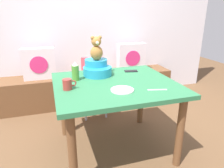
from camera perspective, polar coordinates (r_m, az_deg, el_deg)
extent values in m
plane|color=brown|center=(2.34, 0.76, -16.92)|extent=(8.00, 8.00, 0.00)
cube|color=silver|center=(3.37, -7.59, 17.89)|extent=(4.40, 0.10, 2.60)
cube|color=brown|center=(3.31, -5.95, -1.03)|extent=(2.60, 0.44, 0.46)
cube|color=silver|center=(3.11, -19.35, 5.26)|extent=(0.44, 0.14, 0.44)
cylinder|color=#E02D72|center=(3.04, -19.37, 4.94)|extent=(0.24, 0.01, 0.24)
cube|color=silver|center=(3.36, 5.26, 7.28)|extent=(0.44, 0.14, 0.44)
cylinder|color=#E02D72|center=(3.29, 5.75, 7.00)|extent=(0.24, 0.01, 0.24)
cube|color=#B9CA7F|center=(3.25, -4.87, 3.38)|extent=(0.20, 0.14, 0.06)
cube|color=#2D7247|center=(2.00, 0.85, -0.11)|extent=(1.14, 1.02, 0.04)
cylinder|color=brown|center=(1.73, -10.76, -18.09)|extent=(0.07, 0.07, 0.70)
cylinder|color=brown|center=(2.03, 18.10, -12.52)|extent=(0.07, 0.07, 0.70)
cylinder|color=brown|center=(2.44, -13.20, -6.23)|extent=(0.07, 0.07, 0.70)
cylinder|color=brown|center=(2.67, 7.90, -3.63)|extent=(0.07, 0.07, 0.70)
cylinder|color=#D84C59|center=(2.80, -5.26, 1.11)|extent=(0.34, 0.34, 0.10)
cube|color=#D84C59|center=(2.88, -5.40, 5.01)|extent=(0.30, 0.11, 0.24)
cube|color=white|center=(2.60, -5.24, 1.21)|extent=(0.33, 0.26, 0.02)
cylinder|color=silver|center=(2.75, -7.32, -5.60)|extent=(0.03, 0.03, 0.46)
cylinder|color=silver|center=(2.80, -1.66, -4.92)|extent=(0.03, 0.03, 0.46)
cylinder|color=silver|center=(3.00, -8.28, -3.40)|extent=(0.03, 0.03, 0.46)
cylinder|color=silver|center=(3.05, -3.09, -2.82)|extent=(0.03, 0.03, 0.46)
cylinder|color=#2391BC|center=(2.20, -4.00, 3.53)|extent=(0.30, 0.30, 0.09)
cylinder|color=#2391BC|center=(2.24, -4.41, 5.90)|extent=(0.24, 0.24, 0.07)
ellipsoid|color=#A87036|center=(2.18, -4.24, 8.47)|extent=(0.13, 0.11, 0.15)
sphere|color=#A87036|center=(2.16, -4.32, 11.53)|extent=(0.10, 0.10, 0.10)
sphere|color=beige|center=(2.12, -4.05, 11.18)|extent=(0.04, 0.04, 0.04)
sphere|color=#A87036|center=(2.15, -5.35, 12.46)|extent=(0.04, 0.04, 0.04)
sphere|color=#A87036|center=(2.16, -3.36, 12.57)|extent=(0.04, 0.04, 0.04)
cylinder|color=#4C8C33|center=(2.06, -9.96, 3.01)|extent=(0.07, 0.07, 0.15)
cone|color=white|center=(2.04, -10.12, 5.50)|extent=(0.06, 0.06, 0.03)
cylinder|color=#9E332D|center=(1.84, -12.13, -0.09)|extent=(0.08, 0.08, 0.09)
torus|color=#9E332D|center=(1.84, -10.54, 0.21)|extent=(0.06, 0.01, 0.06)
cylinder|color=white|center=(1.79, 2.83, -1.64)|extent=(0.20, 0.20, 0.01)
cube|color=black|center=(2.36, 5.21, 3.55)|extent=(0.16, 0.10, 0.01)
cube|color=silver|center=(1.84, 12.27, -1.56)|extent=(0.17, 0.06, 0.01)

